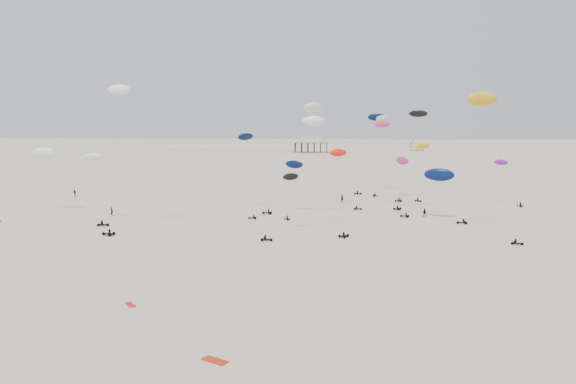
# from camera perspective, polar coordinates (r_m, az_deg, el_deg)

# --- Properties ---
(ground_plane) EXTENTS (900.00, 900.00, 0.00)m
(ground_plane) POSITION_cam_1_polar(r_m,az_deg,el_deg) (207.69, 2.90, 1.86)
(ground_plane) COLOR beige
(pavilion_main) EXTENTS (21.00, 13.00, 9.80)m
(pavilion_main) POSITION_cam_1_polar(r_m,az_deg,el_deg) (357.45, 2.35, 4.71)
(pavilion_main) COLOR brown
(pavilion_main) RESTS_ON ground
(pavilion_small) EXTENTS (9.00, 7.00, 8.00)m
(pavilion_small) POSITION_cam_1_polar(r_m,az_deg,el_deg) (390.31, 12.94, 4.62)
(pavilion_small) COLOR brown
(pavilion_small) RESTS_ON ground
(pier_fence) EXTENTS (80.20, 0.20, 1.50)m
(pier_fence) POSITION_cam_1_polar(r_m,az_deg,el_deg) (364.07, -5.87, 4.18)
(pier_fence) COLOR black
(pier_fence) RESTS_ON ground
(rig_0) EXTENTS (5.08, 16.36, 24.04)m
(rig_0) POSITION_cam_1_polar(r_m,az_deg,el_deg) (148.24, 13.10, 6.63)
(rig_0) COLOR black
(rig_0) RESTS_ON ground
(rig_1) EXTENTS (8.62, 8.14, 22.32)m
(rig_1) POSITION_cam_1_polar(r_m,az_deg,el_deg) (94.74, 3.43, 5.10)
(rig_1) COLOR black
(rig_1) RESTS_ON ground
(rig_2) EXTENTS (7.01, 14.01, 21.40)m
(rig_2) POSITION_cam_1_polar(r_m,az_deg,el_deg) (120.87, 10.22, 4.08)
(rig_2) COLOR black
(rig_2) RESTS_ON ground
(rig_3) EXTENTS (6.40, 5.19, 10.61)m
(rig_3) POSITION_cam_1_polar(r_m,az_deg,el_deg) (136.51, 21.65, 0.92)
(rig_3) COLOR black
(rig_3) RESTS_ON ground
(rig_4) EXTENTS (7.87, 5.75, 20.21)m
(rig_4) POSITION_cam_1_polar(r_m,az_deg,el_deg) (110.07, 2.18, 5.65)
(rig_4) COLOR black
(rig_4) RESTS_ON ground
(rig_5) EXTENTS (8.06, 4.11, 14.80)m
(rig_5) POSITION_cam_1_polar(r_m,az_deg,el_deg) (123.80, 12.61, 2.42)
(rig_5) COLOR black
(rig_5) RESTS_ON ground
(rig_6) EXTENTS (7.93, 12.23, 24.56)m
(rig_6) POSITION_cam_1_polar(r_m,az_deg,el_deg) (99.34, 19.44, 7.61)
(rig_6) COLOR black
(rig_6) RESTS_ON ground
(rig_7) EXTENTS (7.43, 7.55, 13.43)m
(rig_7) POSITION_cam_1_polar(r_m,az_deg,el_deg) (125.64, 5.54, 2.79)
(rig_7) COLOR black
(rig_7) RESTS_ON ground
(rig_8) EXTENTS (5.43, 16.95, 23.72)m
(rig_8) POSITION_cam_1_polar(r_m,az_deg,el_deg) (156.92, 9.02, 6.60)
(rig_8) COLOR black
(rig_8) RESTS_ON ground
(rig_9) EXTENTS (4.09, 6.69, 25.33)m
(rig_9) POSITION_cam_1_polar(r_m,az_deg,el_deg) (99.86, -17.12, 5.34)
(rig_9) COLOR black
(rig_9) RESTS_ON ground
(rig_10) EXTENTS (6.10, 13.82, 18.46)m
(rig_10) POSITION_cam_1_polar(r_m,az_deg,el_deg) (118.14, -4.20, 4.26)
(rig_10) COLOR black
(rig_10) RESTS_ON ground
(rig_11) EXTENTS (5.74, 10.26, 12.18)m
(rig_11) POSITION_cam_1_polar(r_m,az_deg,el_deg) (93.03, -0.87, -1.31)
(rig_11) COLOR black
(rig_11) RESTS_ON ground
(rig_12) EXTENTS (8.59, 4.48, 11.33)m
(rig_12) POSITION_cam_1_polar(r_m,az_deg,el_deg) (116.01, -0.18, 1.37)
(rig_12) COLOR black
(rig_12) RESTS_ON ground
(rig_14) EXTENTS (10.18, 6.93, 21.00)m
(rig_14) POSITION_cam_1_polar(r_m,az_deg,el_deg) (150.58, 9.24, 6.15)
(rig_14) COLOR black
(rig_14) RESTS_ON ground
(rig_15) EXTENTS (6.04, 16.05, 17.79)m
(rig_15) POSITION_cam_1_polar(r_m,az_deg,el_deg) (126.72, -24.03, 2.85)
(rig_15) COLOR black
(rig_15) RESTS_ON ground
(rig_16) EXTENTS (4.42, 11.33, 11.35)m
(rig_16) POSITION_cam_1_polar(r_m,az_deg,el_deg) (141.57, 11.47, 2.29)
(rig_16) COLOR black
(rig_16) RESTS_ON ground
(rig_17) EXTENTS (7.82, 6.53, 10.46)m
(rig_17) POSITION_cam_1_polar(r_m,az_deg,el_deg) (111.51, 15.35, 1.19)
(rig_17) COLOR black
(rig_17) RESTS_ON ground
(rig_18) EXTENTS (6.73, 7.50, 13.39)m
(rig_18) POSITION_cam_1_polar(r_m,az_deg,el_deg) (110.76, -18.77, 0.78)
(rig_18) COLOR black
(rig_18) RESTS_ON ground
(spectator_0) EXTENTS (0.92, 0.80, 2.12)m
(spectator_0) POSITION_cam_1_polar(r_m,az_deg,el_deg) (119.32, -17.46, -2.32)
(spectator_0) COLOR black
(spectator_0) RESTS_ON ground
(spectator_1) EXTENTS (1.10, 0.90, 1.96)m
(spectator_1) POSITION_cam_1_polar(r_m,az_deg,el_deg) (115.67, 13.70, -2.49)
(spectator_1) COLOR black
(spectator_1) RESTS_ON ground
(spectator_2) EXTENTS (1.45, 1.17, 2.17)m
(spectator_2) POSITION_cam_1_polar(r_m,az_deg,el_deg) (153.55, -20.83, -0.43)
(spectator_2) COLOR black
(spectator_2) RESTS_ON ground
(spectator_3) EXTENTS (0.95, 0.81, 2.21)m
(spectator_3) POSITION_cam_1_polar(r_m,az_deg,el_deg) (134.35, 5.51, -1.01)
(spectator_3) COLOR black
(spectator_3) RESTS_ON ground
(grounded_kite_a) EXTENTS (2.36, 1.85, 0.08)m
(grounded_kite_a) POSITION_cam_1_polar(r_m,az_deg,el_deg) (46.74, -7.44, -16.66)
(grounded_kite_a) COLOR #B4200B
(grounded_kite_a) RESTS_ON ground
(grounded_kite_b) EXTENTS (1.67, 1.84, 0.07)m
(grounded_kite_b) POSITION_cam_1_polar(r_m,az_deg,el_deg) (61.45, -15.73, -10.99)
(grounded_kite_b) COLOR red
(grounded_kite_b) RESTS_ON ground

